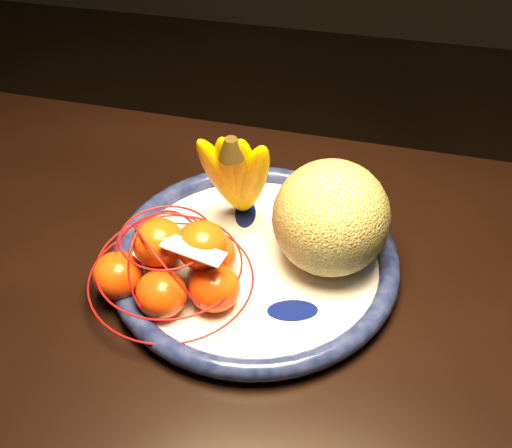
% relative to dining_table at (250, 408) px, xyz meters
% --- Properties ---
extents(dining_table, '(1.56, 0.96, 0.76)m').
position_rel_dining_table_xyz_m(dining_table, '(0.00, 0.00, 0.00)').
color(dining_table, black).
rests_on(dining_table, ground).
extents(fruit_bowl, '(0.37, 0.37, 0.03)m').
position_rel_dining_table_xyz_m(fruit_bowl, '(-0.03, 0.15, 0.10)').
color(fruit_bowl, white).
rests_on(fruit_bowl, dining_table).
extents(cantaloupe, '(0.14, 0.14, 0.14)m').
position_rel_dining_table_xyz_m(cantaloupe, '(0.06, 0.17, 0.17)').
color(cantaloupe, olive).
rests_on(cantaloupe, fruit_bowl).
extents(banana_bunch, '(0.12, 0.11, 0.18)m').
position_rel_dining_table_xyz_m(banana_bunch, '(-0.06, 0.21, 0.19)').
color(banana_bunch, '#FCDB00').
rests_on(banana_bunch, fruit_bowl).
extents(mandarin_bag, '(0.22, 0.22, 0.13)m').
position_rel_dining_table_xyz_m(mandarin_bag, '(-0.11, 0.09, 0.13)').
color(mandarin_bag, '#FF5513').
rests_on(mandarin_bag, fruit_bowl).
extents(price_tag, '(0.08, 0.04, 0.01)m').
position_rel_dining_table_xyz_m(price_tag, '(-0.08, 0.07, 0.18)').
color(price_tag, white).
rests_on(price_tag, mandarin_bag).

